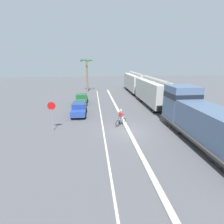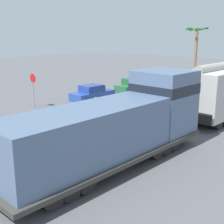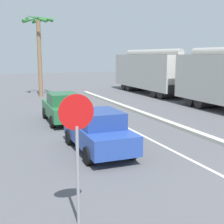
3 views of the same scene
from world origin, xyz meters
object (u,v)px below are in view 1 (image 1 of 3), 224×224
at_px(parked_car_green, 82,99).
at_px(stop_sign, 52,111).
at_px(locomotive, 201,120).
at_px(palm_tree_near, 87,67).
at_px(cyclist, 121,118).
at_px(hopper_car_middle, 135,82).
at_px(parked_car_blue, 79,109).
at_px(hopper_car_lead, 153,92).

bearing_deg(parked_car_green, stop_sign, -101.53).
height_order(locomotive, stop_sign, locomotive).
bearing_deg(locomotive, palm_tree_near, 111.83).
distance_m(cyclist, stop_sign, 6.93).
xyz_separation_m(locomotive, palm_tree_near, (-10.18, 25.41, 3.42)).
relative_size(hopper_car_middle, parked_car_blue, 2.52).
distance_m(hopper_car_middle, parked_car_blue, 18.97).
relative_size(hopper_car_lead, hopper_car_middle, 1.00).
distance_m(hopper_car_lead, parked_car_blue, 11.59).
relative_size(locomotive, hopper_car_lead, 1.10).
bearing_deg(parked_car_blue, locomotive, -37.24).
bearing_deg(cyclist, palm_tree_near, 100.63).
bearing_deg(hopper_car_middle, parked_car_blue, -124.93).
bearing_deg(palm_tree_near, locomotive, -68.17).
height_order(locomotive, parked_car_green, locomotive).
bearing_deg(parked_car_green, palm_tree_near, 86.69).
distance_m(parked_car_green, cyclist, 10.89).
relative_size(hopper_car_middle, cyclist, 6.18).
xyz_separation_m(locomotive, hopper_car_lead, (0.00, 12.16, 0.28)).
relative_size(stop_sign, palm_tree_near, 0.41).
bearing_deg(stop_sign, locomotive, -15.08).
xyz_separation_m(hopper_car_middle, parked_car_green, (-10.84, -9.69, -1.26)).
height_order(locomotive, hopper_car_middle, locomotive).
xyz_separation_m(cyclist, palm_tree_near, (-3.98, 21.20, 4.40)).
relative_size(hopper_car_lead, parked_car_green, 2.49).
distance_m(parked_car_green, palm_tree_near, 12.18).
bearing_deg(hopper_car_lead, parked_car_blue, -160.12).
xyz_separation_m(parked_car_blue, parked_car_green, (0.00, 5.83, 0.00)).
height_order(hopper_car_lead, stop_sign, hopper_car_lead).
distance_m(hopper_car_lead, stop_sign, 15.61).
distance_m(parked_car_blue, palm_tree_near, 17.74).
xyz_separation_m(parked_car_green, stop_sign, (-2.16, -10.57, 1.21)).
bearing_deg(palm_tree_near, stop_sign, -97.31).
bearing_deg(hopper_car_middle, stop_sign, -122.67).
distance_m(locomotive, cyclist, 7.56).
bearing_deg(cyclist, parked_car_blue, 139.04).
bearing_deg(hopper_car_lead, locomotive, -90.00).
xyz_separation_m(stop_sign, palm_tree_near, (2.81, 21.91, 3.19)).
relative_size(hopper_car_lead, palm_tree_near, 1.50).
relative_size(parked_car_green, palm_tree_near, 0.60).
bearing_deg(parked_car_blue, hopper_car_lead, 19.88).
xyz_separation_m(hopper_car_lead, hopper_car_middle, (0.00, 11.60, 0.00)).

